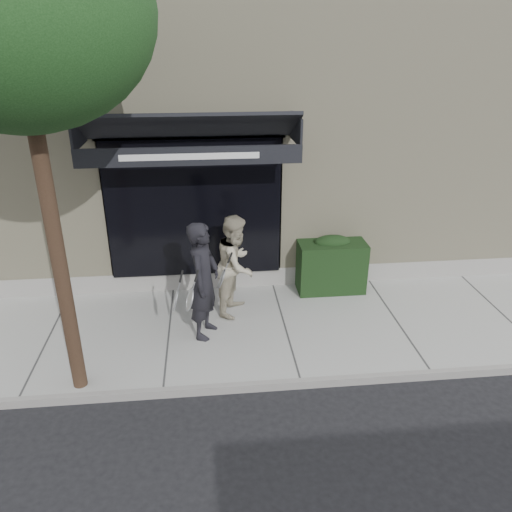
{
  "coord_description": "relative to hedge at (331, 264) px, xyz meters",
  "views": [
    {
      "loc": [
        -1.27,
        -7.38,
        4.79
      ],
      "look_at": [
        -0.44,
        0.6,
        1.19
      ],
      "focal_mm": 35.0,
      "sensor_mm": 36.0,
      "label": 1
    }
  ],
  "objects": [
    {
      "name": "building_facade",
      "position": [
        -1.11,
        3.71,
        2.08
      ],
      "size": [
        14.3,
        8.04,
        5.64
      ],
      "color": "beige",
      "rests_on": "ground"
    },
    {
      "name": "hedge",
      "position": [
        0.0,
        0.0,
        0.0
      ],
      "size": [
        1.3,
        0.7,
        1.14
      ],
      "color": "black",
      "rests_on": "sidewalk"
    },
    {
      "name": "street_tree",
      "position": [
        -4.3,
        -2.55,
        4.32
      ],
      "size": [
        3.0,
        3.0,
        6.28
      ],
      "color": "black",
      "rests_on": "ground"
    },
    {
      "name": "sidewalk",
      "position": [
        -1.1,
        -1.25,
        -0.6
      ],
      "size": [
        20.0,
        3.0,
        0.12
      ],
      "primitive_type": "cube",
      "color": "#A3A49F",
      "rests_on": "ground"
    },
    {
      "name": "curb",
      "position": [
        -1.1,
        -2.8,
        -0.59
      ],
      "size": [
        20.0,
        0.1,
        0.14
      ],
      "primitive_type": "cube",
      "color": "gray",
      "rests_on": "ground"
    },
    {
      "name": "pedestrian_back",
      "position": [
        -1.89,
        -0.66,
        0.38
      ],
      "size": [
        0.99,
        1.09,
        1.84
      ],
      "color": "#AEA58B",
      "rests_on": "sidewalk"
    },
    {
      "name": "ground",
      "position": [
        -1.1,
        -1.25,
        -0.66
      ],
      "size": [
        80.0,
        80.0,
        0.0
      ],
      "primitive_type": "plane",
      "color": "black",
      "rests_on": "ground"
    },
    {
      "name": "pedestrian_front",
      "position": [
        -2.47,
        -1.39,
        0.46
      ],
      "size": [
        0.89,
        0.99,
        2.0
      ],
      "color": "black",
      "rests_on": "sidewalk"
    }
  ]
}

